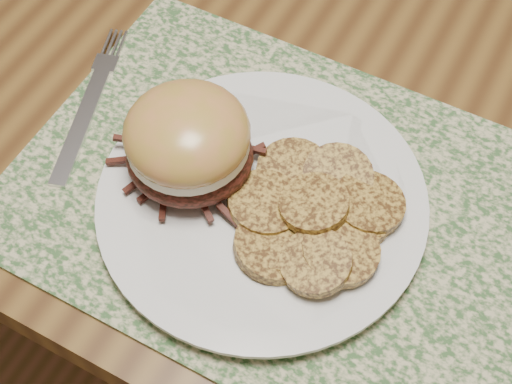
% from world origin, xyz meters
% --- Properties ---
extents(ground, '(3.50, 3.50, 0.00)m').
position_xyz_m(ground, '(0.00, 0.00, 0.00)').
color(ground, brown).
rests_on(ground, ground).
extents(dining_table, '(1.50, 0.90, 0.75)m').
position_xyz_m(dining_table, '(0.00, 0.00, 0.67)').
color(dining_table, brown).
rests_on(dining_table, ground).
extents(placemat, '(0.45, 0.33, 0.00)m').
position_xyz_m(placemat, '(-0.01, -0.26, 0.75)').
color(placemat, '#34572C').
rests_on(placemat, dining_table).
extents(dinner_plate, '(0.26, 0.26, 0.02)m').
position_xyz_m(dinner_plate, '(-0.02, -0.27, 0.76)').
color(dinner_plate, silver).
rests_on(dinner_plate, placemat).
extents(pork_sandwich, '(0.14, 0.13, 0.08)m').
position_xyz_m(pork_sandwich, '(-0.09, -0.28, 0.81)').
color(pork_sandwich, black).
rests_on(pork_sandwich, dinner_plate).
extents(roasted_potatoes, '(0.15, 0.17, 0.03)m').
position_xyz_m(roasted_potatoes, '(0.03, -0.27, 0.78)').
color(roasted_potatoes, '#A57F30').
rests_on(roasted_potatoes, dinner_plate).
extents(fork, '(0.07, 0.19, 0.00)m').
position_xyz_m(fork, '(-0.21, -0.25, 0.76)').
color(fork, silver).
rests_on(fork, placemat).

